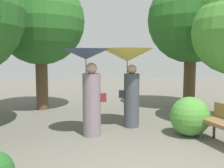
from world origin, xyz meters
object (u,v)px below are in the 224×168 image
(tree_near_right, at_px, (192,12))
(person_right, at_px, (129,68))
(person_left, at_px, (89,78))
(tree_far_back, at_px, (40,13))

(tree_near_right, bearing_deg, person_right, -139.77)
(person_left, distance_m, person_right, 1.27)
(person_left, height_order, tree_far_back, tree_far_back)
(person_left, distance_m, tree_near_right, 5.23)
(person_left, xyz_separation_m, tree_far_back, (-1.52, 3.35, 2.01))
(person_left, xyz_separation_m, person_right, (1.06, 0.66, 0.21))
(tree_near_right, relative_size, tree_far_back, 1.02)
(person_left, relative_size, tree_near_right, 0.39)
(tree_far_back, bearing_deg, person_left, -65.64)
(person_left, bearing_deg, tree_near_right, -45.07)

